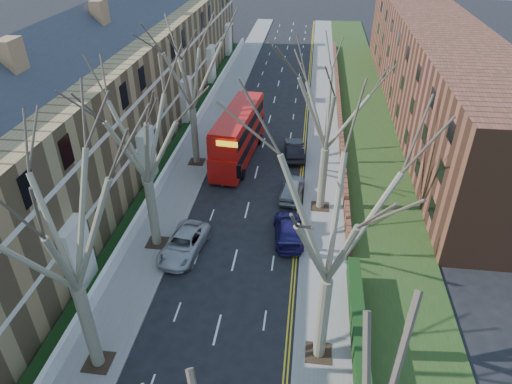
% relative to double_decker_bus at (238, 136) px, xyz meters
% --- Properties ---
extents(pavement_left, '(3.00, 102.00, 0.12)m').
position_rel_double_decker_bus_xyz_m(pavement_left, '(-4.02, 9.62, -2.22)').
color(pavement_left, slate).
rests_on(pavement_left, ground).
extents(pavement_right, '(3.00, 102.00, 0.12)m').
position_rel_double_decker_bus_xyz_m(pavement_right, '(7.98, 9.62, -2.22)').
color(pavement_right, slate).
rests_on(pavement_right, ground).
extents(terrace_left, '(9.70, 78.00, 13.60)m').
position_rel_double_decker_bus_xyz_m(terrace_left, '(-11.67, 1.62, 3.25)').
color(terrace_left, '#94754B').
rests_on(terrace_left, ground).
extents(flats_right, '(13.97, 54.00, 10.00)m').
position_rel_double_decker_bus_xyz_m(flats_right, '(19.44, 13.62, 2.70)').
color(flats_right, brown).
rests_on(flats_right, ground).
extents(front_wall_left, '(0.30, 78.00, 1.00)m').
position_rel_double_decker_bus_xyz_m(front_wall_left, '(-5.67, 1.62, -1.66)').
color(front_wall_left, white).
rests_on(front_wall_left, ground).
extents(grass_verge_right, '(6.00, 102.00, 0.06)m').
position_rel_double_decker_bus_xyz_m(grass_verge_right, '(12.48, 9.62, -2.13)').
color(grass_verge_right, '#213814').
rests_on(grass_verge_right, ground).
extents(tree_left_mid, '(10.50, 10.50, 14.71)m').
position_rel_double_decker_bus_xyz_m(tree_left_mid, '(-3.72, -23.38, 7.27)').
color(tree_left_mid, '#776E55').
rests_on(tree_left_mid, ground).
extents(tree_left_far, '(10.15, 10.15, 14.22)m').
position_rel_double_decker_bus_xyz_m(tree_left_far, '(-3.72, -13.38, 6.96)').
color(tree_left_far, '#776E55').
rests_on(tree_left_far, ground).
extents(tree_left_dist, '(10.50, 10.50, 14.71)m').
position_rel_double_decker_bus_xyz_m(tree_left_dist, '(-3.72, -1.38, 7.28)').
color(tree_left_dist, '#776E55').
rests_on(tree_left_dist, ground).
extents(tree_right_mid, '(10.50, 10.50, 14.71)m').
position_rel_double_decker_bus_xyz_m(tree_right_mid, '(7.68, -21.38, 7.27)').
color(tree_right_mid, '#776E55').
rests_on(tree_right_mid, ground).
extents(tree_right_far, '(10.15, 10.15, 14.22)m').
position_rel_double_decker_bus_xyz_m(tree_right_far, '(7.68, -7.38, 6.96)').
color(tree_right_far, '#776E55').
rests_on(tree_right_far, ground).
extents(double_decker_bus, '(3.58, 11.29, 4.64)m').
position_rel_double_decker_bus_xyz_m(double_decker_bus, '(0.00, 0.00, 0.00)').
color(double_decker_bus, '#AC100C').
rests_on(double_decker_bus, ground).
extents(car_left_far, '(3.03, 5.36, 1.41)m').
position_rel_double_decker_bus_xyz_m(car_left_far, '(-1.59, -13.98, -1.58)').
color(car_left_far, '#ABACB1').
rests_on(car_left_far, ground).
extents(car_right_near, '(2.60, 5.16, 1.44)m').
position_rel_double_decker_bus_xyz_m(car_right_near, '(5.40, -11.44, -1.56)').
color(car_right_near, '#1B164E').
rests_on(car_right_near, ground).
extents(car_right_mid, '(2.12, 4.54, 1.51)m').
position_rel_double_decker_bus_xyz_m(car_right_mid, '(5.35, -5.91, -1.53)').
color(car_right_mid, gray).
rests_on(car_right_mid, ground).
extents(car_right_far, '(2.17, 4.87, 1.55)m').
position_rel_double_decker_bus_xyz_m(car_right_far, '(5.16, 1.02, -1.51)').
color(car_right_far, black).
rests_on(car_right_far, ground).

